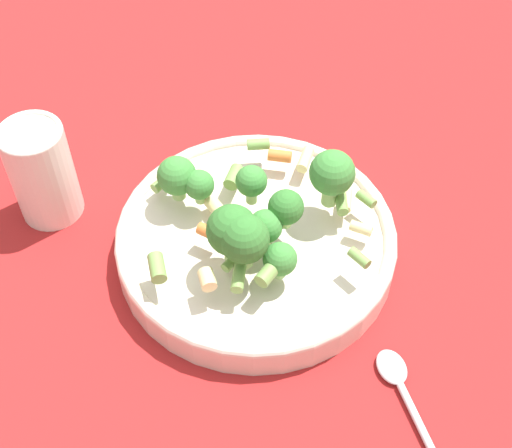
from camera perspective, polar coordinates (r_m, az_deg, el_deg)
ground_plane at (r=0.73m, az=0.00°, el=-2.31°), size 3.00×3.00×0.00m
bowl at (r=0.71m, az=0.00°, el=-1.32°), size 0.28×0.28×0.04m
pasta_salad at (r=0.66m, az=-0.13°, el=1.10°), size 0.20×0.23×0.07m
cup at (r=0.75m, az=-16.79°, el=4.08°), size 0.06×0.06×0.11m
spoon at (r=0.64m, az=12.48°, el=-14.46°), size 0.20×0.03×0.01m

